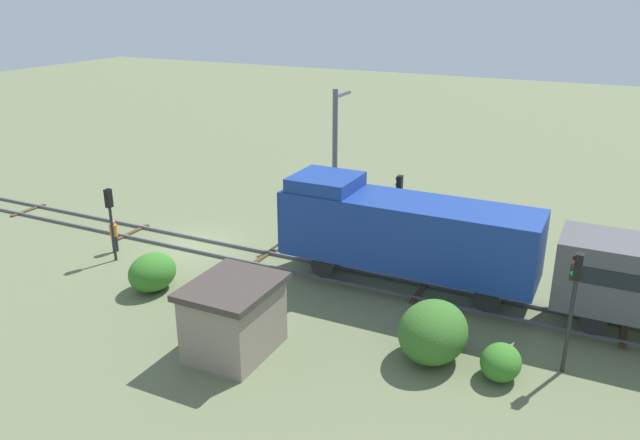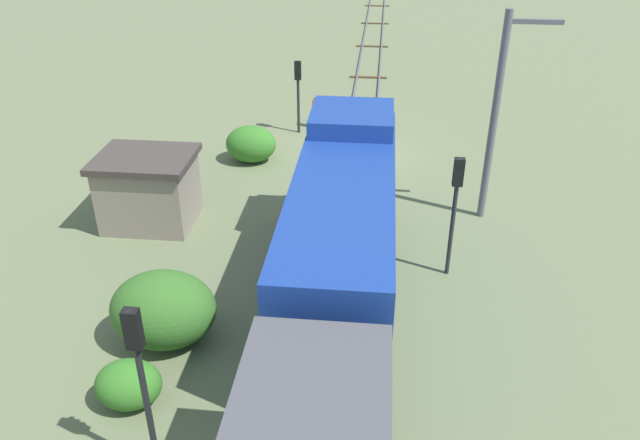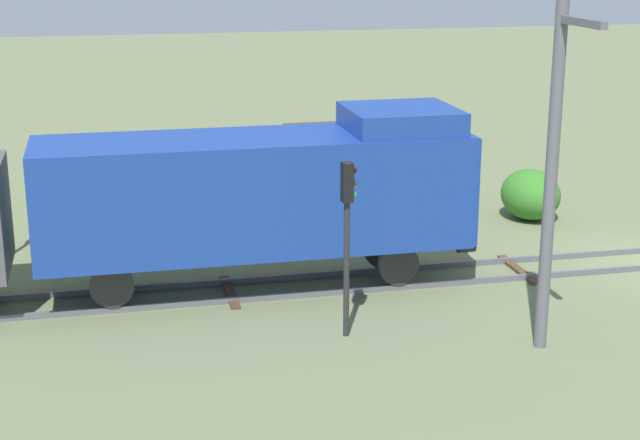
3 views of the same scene
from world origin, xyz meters
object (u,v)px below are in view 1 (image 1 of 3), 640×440
(locomotive, at_px, (402,230))
(traffic_signal_mid, at_px, (399,201))
(traffic_signal_far, at_px, (574,292))
(catenary_mast, at_px, (335,158))
(traffic_signal_near, at_px, (110,211))
(worker_near_track, at_px, (114,233))
(relay_hut, at_px, (234,317))

(locomotive, xyz_separation_m, traffic_signal_mid, (-3.40, -1.38, 0.12))
(traffic_signal_far, distance_m, catenary_mast, 15.44)
(traffic_signal_near, bearing_deg, worker_near_track, -136.95)
(traffic_signal_far, distance_m, worker_near_track, 21.65)
(traffic_signal_far, height_order, worker_near_track, traffic_signal_far)
(traffic_signal_far, relative_size, relay_hut, 1.28)
(traffic_signal_far, relative_size, worker_near_track, 2.63)
(relay_hut, bearing_deg, locomotive, 153.57)
(traffic_signal_near, relative_size, traffic_signal_mid, 0.88)
(locomotive, bearing_deg, catenary_mast, -132.44)
(locomotive, relative_size, worker_near_track, 6.82)
(worker_near_track, bearing_deg, locomotive, -117.37)
(traffic_signal_near, xyz_separation_m, worker_near_track, (-0.80, -0.75, -1.56))
(worker_near_track, bearing_deg, relay_hut, -152.62)
(locomotive, distance_m, traffic_signal_mid, 3.67)
(locomotive, bearing_deg, traffic_signal_near, -76.73)
(worker_near_track, bearing_deg, traffic_signal_mid, -102.74)
(locomotive, height_order, worker_near_track, locomotive)
(traffic_signal_mid, xyz_separation_m, traffic_signal_far, (7.00, 8.58, 0.20))
(locomotive, relative_size, relay_hut, 3.31)
(locomotive, xyz_separation_m, traffic_signal_near, (3.20, -13.56, -0.22))
(catenary_mast, bearing_deg, relay_hut, 8.20)
(traffic_signal_mid, relative_size, worker_near_track, 2.45)
(locomotive, height_order, relay_hut, locomotive)
(locomotive, xyz_separation_m, catenary_mast, (-5.06, -5.54, 1.36))
(traffic_signal_far, bearing_deg, relay_hut, -70.37)
(traffic_signal_far, bearing_deg, locomotive, -116.55)
(locomotive, height_order, traffic_signal_near, locomotive)
(traffic_signal_mid, xyz_separation_m, relay_hut, (10.90, -2.35, -1.50))
(traffic_signal_near, height_order, worker_near_track, traffic_signal_near)
(worker_near_track, relative_size, relay_hut, 0.49)
(locomotive, distance_m, catenary_mast, 7.63)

